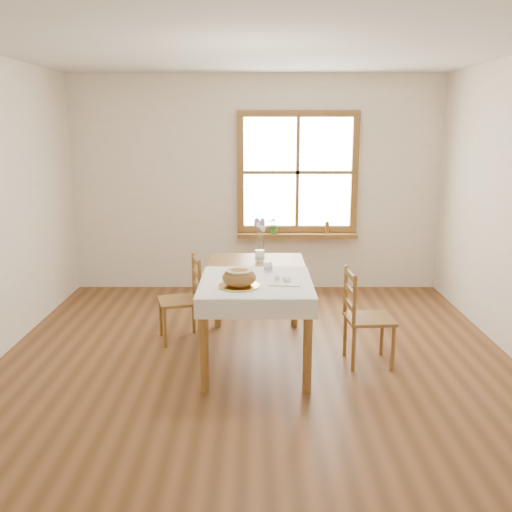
{
  "coord_description": "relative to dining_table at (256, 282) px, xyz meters",
  "views": [
    {
      "loc": [
        0.01,
        -4.48,
        1.98
      ],
      "look_at": [
        0.0,
        0.3,
        0.9
      ],
      "focal_mm": 40.0,
      "sensor_mm": 36.0,
      "label": 1
    }
  ],
  "objects": [
    {
      "name": "flower_vase",
      "position": [
        0.04,
        0.43,
        0.13
      ],
      "size": [
        0.12,
        0.12,
        0.1
      ],
      "primitive_type": "cylinder",
      "rotation": [
        0.0,
        0.0,
        0.35
      ],
      "color": "silver",
      "rests_on": "dining_table"
    },
    {
      "name": "window_sill",
      "position": [
        0.5,
        2.1,
        0.03
      ],
      "size": [
        1.46,
        0.2,
        0.05
      ],
      "color": "olive",
      "rests_on": "ground"
    },
    {
      "name": "dining_table",
      "position": [
        0.0,
        0.0,
        0.0
      ],
      "size": [
        0.9,
        1.6,
        0.75
      ],
      "color": "olive",
      "rests_on": "ground"
    },
    {
      "name": "window",
      "position": [
        0.5,
        2.17,
        0.79
      ],
      "size": [
        1.46,
        0.08,
        1.46
      ],
      "color": "olive",
      "rests_on": "ground"
    },
    {
      "name": "table_linen",
      "position": [
        0.0,
        -0.3,
        0.09
      ],
      "size": [
        0.91,
        0.99,
        0.01
      ],
      "primitive_type": "cube",
      "color": "white",
      "rests_on": "dining_table"
    },
    {
      "name": "amber_bottle",
      "position": [
        0.87,
        2.1,
        0.13
      ],
      "size": [
        0.07,
        0.07,
        0.15
      ],
      "primitive_type": "cylinder",
      "rotation": [
        0.0,
        0.0,
        0.33
      ],
      "color": "#9E551D",
      "rests_on": "window_sill"
    },
    {
      "name": "bread_loaf",
      "position": [
        -0.13,
        -0.49,
        0.19
      ],
      "size": [
        0.27,
        0.27,
        0.15
      ],
      "primitive_type": "ellipsoid",
      "color": "olive",
      "rests_on": "bread_plate"
    },
    {
      "name": "pepper_shaker",
      "position": [
        0.09,
        -0.04,
        0.14
      ],
      "size": [
        0.05,
        0.05,
        0.09
      ],
      "primitive_type": "cylinder",
      "rotation": [
        0.0,
        0.0,
        -0.1
      ],
      "color": "silver",
      "rests_on": "table_linen"
    },
    {
      "name": "chair_right",
      "position": [
        0.96,
        -0.19,
        -0.25
      ],
      "size": [
        0.43,
        0.41,
        0.83
      ],
      "primitive_type": null,
      "rotation": [
        0.0,
        0.0,
        1.63
      ],
      "color": "olive",
      "rests_on": "ground"
    },
    {
      "name": "egg_napkin",
      "position": [
        0.23,
        -0.37,
        0.1
      ],
      "size": [
        0.28,
        0.25,
        0.01
      ],
      "primitive_type": "cube",
      "rotation": [
        0.0,
        0.0,
        -0.13
      ],
      "color": "white",
      "rests_on": "table_linen"
    },
    {
      "name": "chair_left",
      "position": [
        -0.72,
        0.35,
        -0.26
      ],
      "size": [
        0.48,
        0.47,
        0.8
      ],
      "primitive_type": null,
      "rotation": [
        0.0,
        0.0,
        -1.29
      ],
      "color": "olive",
      "rests_on": "ground"
    },
    {
      "name": "ground",
      "position": [
        0.0,
        -0.3,
        -0.66
      ],
      "size": [
        5.0,
        5.0,
        0.0
      ],
      "primitive_type": "plane",
      "color": "brown",
      "rests_on": "ground"
    },
    {
      "name": "eggs",
      "position": [
        0.23,
        -0.37,
        0.13
      ],
      "size": [
        0.22,
        0.2,
        0.04
      ],
      "primitive_type": null,
      "rotation": [
        0.0,
        0.0,
        -0.13
      ],
      "color": "white",
      "rests_on": "egg_napkin"
    },
    {
      "name": "room_walls",
      "position": [
        0.0,
        -0.3,
        1.04
      ],
      "size": [
        4.6,
        5.1,
        2.65
      ],
      "color": "white",
      "rests_on": "ground"
    },
    {
      "name": "salt_shaker",
      "position": [
        0.12,
        -0.01,
        0.14
      ],
      "size": [
        0.07,
        0.07,
        0.1
      ],
      "primitive_type": "cylinder",
      "rotation": [
        0.0,
        0.0,
        0.37
      ],
      "color": "silver",
      "rests_on": "table_linen"
    },
    {
      "name": "bread_plate",
      "position": [
        -0.13,
        -0.49,
        0.1
      ],
      "size": [
        0.32,
        0.32,
        0.02
      ],
      "primitive_type": "cylinder",
      "rotation": [
        0.0,
        0.0,
        -0.04
      ],
      "color": "silver",
      "rests_on": "table_linen"
    },
    {
      "name": "lavender_bouquet",
      "position": [
        0.04,
        0.43,
        0.33
      ],
      "size": [
        0.16,
        0.16,
        0.3
      ],
      "primitive_type": null,
      "color": "#6B5596",
      "rests_on": "flower_vase"
    },
    {
      "name": "potted_plant",
      "position": [
        0.22,
        2.1,
        0.14
      ],
      "size": [
        0.21,
        0.23,
        0.17
      ],
      "primitive_type": "imported",
      "rotation": [
        0.0,
        0.0,
        0.04
      ],
      "color": "#3B702C",
      "rests_on": "window_sill"
    }
  ]
}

